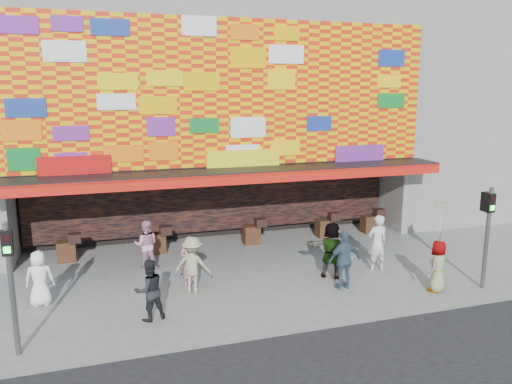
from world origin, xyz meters
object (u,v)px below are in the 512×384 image
ped_h (377,243)px  ped_f (332,250)px  ped_g (438,266)px  parasol (442,217)px  signal_left (10,274)px  ped_b (190,262)px  ped_e (344,260)px  ped_i (146,245)px  signal_right (488,226)px  ped_a (39,278)px  ped_d (193,265)px  ped_c (149,290)px

ped_h → ped_f: bearing=5.6°
ped_g → parasol: bearing=61.2°
signal_left → ped_g: (10.96, 0.20, -1.11)m
ped_b → signal_left: bearing=61.3°
ped_e → ped_i: 6.30m
signal_right → ped_a: signal_right is taller
parasol → ped_d: bearing=163.2°
ped_d → ped_h: 5.94m
ped_d → parasol: size_ratio=0.84×
signal_right → ped_f: signal_right is taller
ped_c → ped_d: size_ratio=0.96×
ped_i → parasol: parasol is taller
ped_a → ped_g: ped_a is taller
ped_b → ped_e: 4.47m
ped_f → ped_g: size_ratio=1.16×
ped_e → signal_left: bearing=4.8°
ped_f → ped_b: bearing=31.4°
parasol → ped_g: bearing=90.0°
signal_left → ped_g: signal_left is taller
ped_b → ped_f: size_ratio=0.89×
ped_b → ped_e: ped_e is taller
ped_b → ped_d: (0.02, -0.37, 0.04)m
ped_b → parasol: bearing=-169.7°
ped_g → parasol: (0.00, -0.00, 1.45)m
signal_left → ped_a: bearing=85.1°
ped_d → ped_h: ped_h is taller
signal_right → ped_b: size_ratio=1.93×
ped_c → signal_left: bearing=-0.3°
ped_a → ped_b: size_ratio=0.97×
signal_left → ped_g: size_ratio=2.00×
ped_g → ped_i: bearing=-58.4°
ped_e → ped_h: bearing=-151.5°
ped_f → ped_i: (-5.35, 2.49, -0.08)m
ped_a → parasol: (10.74, -2.41, 1.44)m
ped_b → ped_d: bearing=123.2°
ped_i → ped_b: bearing=127.3°
ped_a → ped_h: bearing=-178.6°
ped_e → parasol: size_ratio=0.88×
ped_a → ped_h: (9.99, -0.37, 0.15)m
signal_right → ped_d: 8.48m
ped_e → ped_g: (2.45, -0.99, -0.11)m
ped_c → ped_f: 5.77m
ped_f → ped_i: bearing=12.8°
ped_d → ped_h: bearing=-153.9°
ped_e → ped_b: bearing=-21.4°
signal_right → ped_g: (-1.44, 0.20, -1.11)m
signal_right → ped_c: bearing=174.9°
ped_f → signal_right: bearing=-171.0°
ped_a → ped_e: size_ratio=0.88×
ped_d → ped_a: bearing=20.2°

